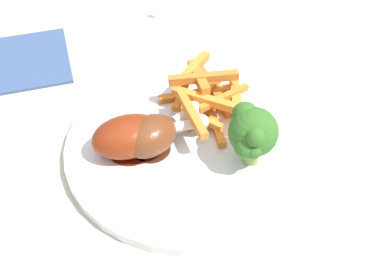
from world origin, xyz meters
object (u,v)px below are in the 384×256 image
at_px(dining_table, 253,200).
at_px(chicken_drumstick_far, 153,134).
at_px(carrot_fries_pile, 207,95).
at_px(dinner_plate, 192,144).
at_px(chicken_drumstick_near, 133,136).
at_px(broccoli_floret_front, 252,133).

xyz_separation_m(dining_table, chicken_drumstick_far, (0.11, 0.07, 0.13)).
distance_m(dining_table, carrot_fries_pile, 0.16).
bearing_deg(dinner_plate, dining_table, -153.13).
height_order(dining_table, chicken_drumstick_near, chicken_drumstick_near).
height_order(carrot_fries_pile, chicken_drumstick_near, chicken_drumstick_near).
bearing_deg(dining_table, dinner_plate, 26.87).
xyz_separation_m(dinner_plate, broccoli_floret_front, (-0.07, -0.00, 0.05)).
distance_m(dinner_plate, chicken_drumstick_near, 0.07).
bearing_deg(carrot_fries_pile, dinner_plate, 99.59).
height_order(broccoli_floret_front, carrot_fries_pile, broccoli_floret_front).
bearing_deg(carrot_fries_pile, broccoli_floret_front, 142.32).
bearing_deg(dining_table, broccoli_floret_front, 88.40).
distance_m(dining_table, chicken_drumstick_near, 0.20).
distance_m(chicken_drumstick_near, chicken_drumstick_far, 0.02).
height_order(carrot_fries_pile, chicken_drumstick_far, same).
bearing_deg(chicken_drumstick_near, dinner_plate, -141.51).
bearing_deg(carrot_fries_pile, chicken_drumstick_far, 75.75).
relative_size(dining_table, chicken_drumstick_far, 9.34).
bearing_deg(broccoli_floret_front, dinner_plate, 0.01).
xyz_separation_m(broccoli_floret_front, carrot_fries_pile, (0.08, -0.06, -0.02)).
bearing_deg(dining_table, carrot_fries_pile, -17.83).
height_order(broccoli_floret_front, chicken_drumstick_far, broccoli_floret_front).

